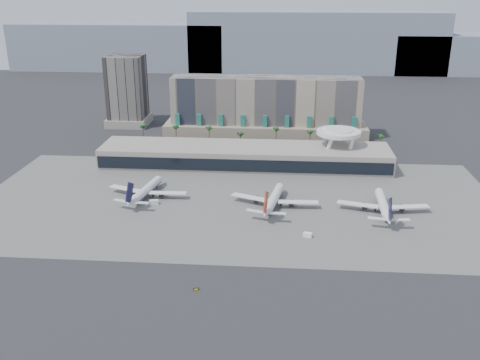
# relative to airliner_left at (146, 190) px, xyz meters

# --- Properties ---
(ground) EXTENTS (900.00, 900.00, 0.00)m
(ground) POSITION_rel_airliner_left_xyz_m (46.59, -56.66, -3.78)
(ground) COLOR #232326
(ground) RESTS_ON ground
(apron_pad) EXTENTS (260.00, 130.00, 0.06)m
(apron_pad) POSITION_rel_airliner_left_xyz_m (46.59, -1.66, -3.75)
(apron_pad) COLOR #5B5B59
(apron_pad) RESTS_ON ground
(mountain_ridge) EXTENTS (680.00, 60.00, 70.00)m
(mountain_ridge) POSITION_rel_airliner_left_xyz_m (74.47, 413.34, 26.11)
(mountain_ridge) COLOR gray
(mountain_ridge) RESTS_ON ground
(hotel) EXTENTS (140.00, 30.00, 42.00)m
(hotel) POSITION_rel_airliner_left_xyz_m (56.59, 117.76, 13.03)
(hotel) COLOR tan
(hotel) RESTS_ON ground
(office_tower) EXTENTS (30.00, 30.00, 52.00)m
(office_tower) POSITION_rel_airliner_left_xyz_m (-48.41, 143.34, 19.16)
(office_tower) COLOR black
(office_tower) RESTS_ON ground
(terminal) EXTENTS (170.00, 32.50, 14.50)m
(terminal) POSITION_rel_airliner_left_xyz_m (46.59, 53.18, 2.74)
(terminal) COLOR #B2A99C
(terminal) RESTS_ON ground
(saucer_structure) EXTENTS (26.00, 26.00, 21.89)m
(saucer_structure) POSITION_rel_airliner_left_xyz_m (101.59, 59.34, 14.68)
(saucer_structure) COLOR white
(saucer_structure) RESTS_ON ground
(palm_row) EXTENTS (157.80, 2.80, 13.10)m
(palm_row) POSITION_rel_airliner_left_xyz_m (53.59, 88.34, 6.72)
(palm_row) COLOR brown
(palm_row) RESTS_ON ground
(airliner_left) EXTENTS (41.51, 43.08, 14.98)m
(airliner_left) POSITION_rel_airliner_left_xyz_m (0.00, 0.00, 0.00)
(airliner_left) COLOR white
(airliner_left) RESTS_ON ground
(airliner_centre) EXTENTS (43.05, 44.68, 15.53)m
(airliner_centre) POSITION_rel_airliner_left_xyz_m (64.97, -7.03, 0.14)
(airliner_centre) COLOR white
(airliner_centre) RESTS_ON ground
(airliner_right) EXTENTS (43.61, 44.94, 15.51)m
(airliner_right) POSITION_rel_airliner_left_xyz_m (117.08, -10.12, 0.13)
(airliner_right) COLOR white
(airliner_right) RESTS_ON ground
(service_vehicle_a) EXTENTS (4.79, 3.17, 2.15)m
(service_vehicle_a) POSITION_rel_airliner_left_xyz_m (5.97, -8.85, -2.70)
(service_vehicle_a) COLOR white
(service_vehicle_a) RESTS_ON ground
(service_vehicle_b) EXTENTS (4.18, 3.17, 1.91)m
(service_vehicle_b) POSITION_rel_airliner_left_xyz_m (80.30, -39.06, -2.82)
(service_vehicle_b) COLOR white
(service_vehicle_b) RESTS_ON ground
(taxiway_sign) EXTENTS (2.00, 0.90, 0.91)m
(taxiway_sign) POSITION_rel_airliner_left_xyz_m (38.93, -84.86, -3.32)
(taxiway_sign) COLOR black
(taxiway_sign) RESTS_ON ground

